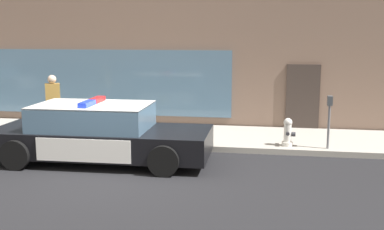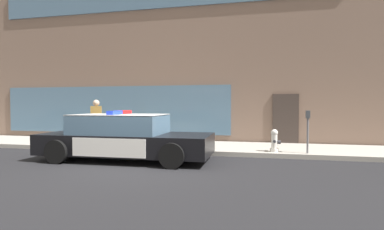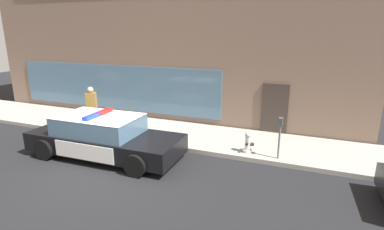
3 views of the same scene
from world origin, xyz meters
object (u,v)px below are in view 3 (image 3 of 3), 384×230
parking_meter (280,131)px  police_cruiser (104,137)px  fire_hydrant (248,142)px  pedestrian_on_sidewalk (92,107)px

parking_meter → police_cruiser: bearing=-163.7°
police_cruiser → fire_hydrant: bearing=20.1°
pedestrian_on_sidewalk → parking_meter: 7.58m
police_cruiser → pedestrian_on_sidewalk: (-2.13, 2.02, 0.33)m
fire_hydrant → parking_meter: (0.99, -0.14, 0.58)m
fire_hydrant → pedestrian_on_sidewalk: size_ratio=0.42×
pedestrian_on_sidewalk → parking_meter: pedestrian_on_sidewalk is taller
fire_hydrant → parking_meter: parking_meter is taller
fire_hydrant → pedestrian_on_sidewalk: pedestrian_on_sidewalk is taller
police_cruiser → parking_meter: police_cruiser is taller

